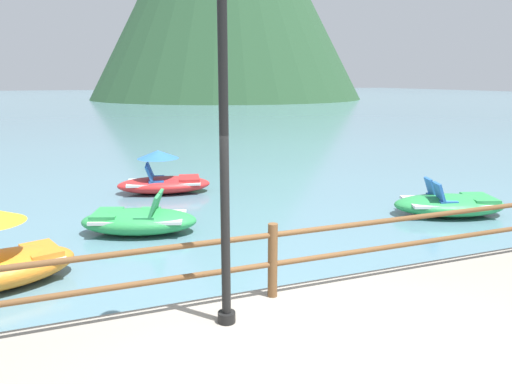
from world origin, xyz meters
TOP-DOWN VIEW (x-y plane):
  - ground_plane at (0.00, 40.00)m, footprint 200.00×200.00m
  - dock_railing at (0.00, 1.55)m, footprint 23.92×0.12m
  - lamp_post at (-0.74, 1.12)m, footprint 0.28×0.28m
  - pedal_boat_0 at (-3.34, 4.16)m, footprint 2.40×1.74m
  - pedal_boat_1 at (5.85, 4.81)m, footprint 2.82×2.06m
  - pedal_boat_2 at (0.14, 9.45)m, footprint 2.70×1.66m
  - pedal_boat_3 at (-1.03, 6.03)m, footprint 2.57×1.86m

SIDE VIEW (x-z plane):
  - ground_plane at x=0.00m, z-range 0.00..0.00m
  - pedal_boat_1 at x=5.85m, z-range -0.16..0.66m
  - pedal_boat_3 at x=-1.03m, z-range -0.16..0.68m
  - pedal_boat_2 at x=0.14m, z-range -0.22..0.95m
  - pedal_boat_0 at x=-3.34m, z-range -0.21..1.02m
  - dock_railing at x=0.00m, z-range 0.51..1.46m
  - lamp_post at x=-0.74m, z-range 0.84..5.47m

